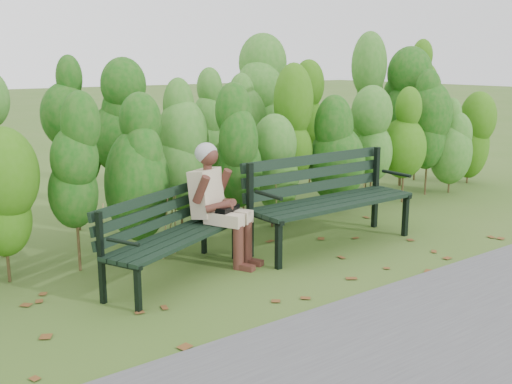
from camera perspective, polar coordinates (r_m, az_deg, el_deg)
ground at (r=6.07m, az=1.99°, el=-7.51°), size 80.00×80.00×0.00m
footpath at (r=4.70m, az=19.51°, el=-14.46°), size 60.00×2.50×0.01m
hedge_band at (r=7.29m, az=-7.13°, el=5.98°), size 11.04×1.67×2.42m
leaf_litter at (r=5.97m, az=3.45°, el=-7.83°), size 5.98×2.10×0.01m
bench_left at (r=5.81m, az=-8.47°, el=-3.54°), size 1.72×1.16×0.82m
bench_right at (r=6.83m, az=6.72°, el=-0.05°), size 2.04×0.67×1.02m
seated_woman at (r=6.15m, az=-3.74°, el=-0.45°), size 0.61×0.80×1.25m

